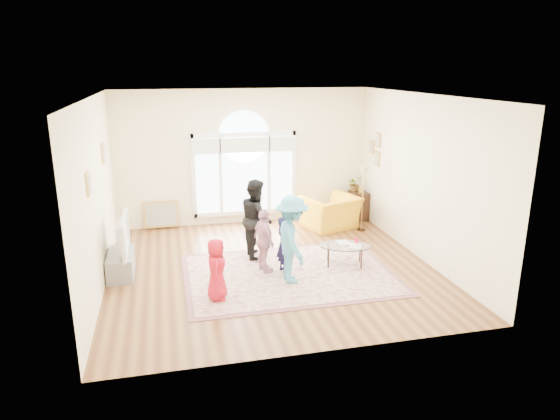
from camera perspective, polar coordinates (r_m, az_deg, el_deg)
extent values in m
plane|color=#563019|center=(9.56, -1.01, -6.58)|extent=(6.00, 6.00, 0.00)
plane|color=#FFF3C6|center=(11.95, -4.10, 6.02)|extent=(6.00, 0.00, 6.00)
plane|color=#FFF3C6|center=(6.28, 4.72, -3.40)|extent=(6.00, 0.00, 6.00)
plane|color=#FFF3C6|center=(8.95, -20.20, 1.60)|extent=(0.00, 6.00, 6.00)
plane|color=#FFF3C6|center=(10.11, 15.84, 3.58)|extent=(0.00, 6.00, 6.00)
plane|color=white|center=(8.83, -1.11, 12.94)|extent=(6.00, 6.00, 0.00)
cube|color=white|center=(12.22, -3.95, -0.26)|extent=(2.50, 0.08, 0.10)
cube|color=white|center=(11.83, -4.13, 8.61)|extent=(2.50, 0.08, 0.10)
cube|color=white|center=(11.87, -9.87, 3.77)|extent=(0.10, 0.08, 2.00)
cube|color=white|center=(12.24, 1.63, 4.38)|extent=(0.10, 0.08, 2.00)
cube|color=#C6E2FF|center=(11.89, -8.30, 3.86)|extent=(0.55, 0.02, 1.80)
cube|color=#C6E2FF|center=(12.16, 0.14, 4.31)|extent=(0.55, 0.02, 1.80)
cube|color=#C6E2FF|center=(11.99, -4.03, 4.10)|extent=(1.10, 0.02, 1.80)
cylinder|color=#C6E2FF|center=(11.84, -4.12, 8.37)|extent=(1.20, 0.02, 1.20)
cube|color=white|center=(11.91, -6.81, 3.94)|extent=(0.07, 0.04, 1.80)
cube|color=white|center=(12.09, -1.28, 4.23)|extent=(0.07, 0.04, 1.80)
cube|color=white|center=(11.68, -8.41, 7.24)|extent=(0.65, 0.12, 0.35)
cube|color=white|center=(11.79, -4.04, 7.45)|extent=(1.20, 0.12, 0.35)
cube|color=white|center=(11.96, 0.23, 7.61)|extent=(0.65, 0.12, 0.35)
cube|color=tan|center=(10.11, -19.55, 6.15)|extent=(0.03, 0.34, 0.40)
cube|color=#ADA38E|center=(10.11, -19.45, 6.16)|extent=(0.01, 0.28, 0.34)
cube|color=tan|center=(7.99, -21.04, 2.81)|extent=(0.03, 0.30, 0.36)
cube|color=#ADA38E|center=(7.99, -20.91, 2.82)|extent=(0.01, 0.24, 0.30)
cube|color=tan|center=(11.83, 11.16, 7.86)|extent=(0.03, 0.28, 0.34)
cube|color=#ADA38E|center=(11.82, 11.08, 7.85)|extent=(0.01, 0.22, 0.28)
cube|color=tan|center=(11.90, 11.05, 5.81)|extent=(0.03, 0.28, 0.34)
cube|color=#ADA38E|center=(11.89, 10.97, 5.81)|extent=(0.01, 0.22, 0.28)
cube|color=tan|center=(12.18, 10.43, 7.12)|extent=(0.03, 0.26, 0.32)
cube|color=#ADA38E|center=(12.17, 10.35, 7.12)|extent=(0.01, 0.20, 0.26)
cube|color=beige|center=(9.25, 1.04, -7.33)|extent=(3.60, 2.60, 0.02)
cube|color=#824E55|center=(9.25, 1.04, -7.36)|extent=(3.80, 2.80, 0.01)
cube|color=gray|center=(9.62, -17.72, -5.89)|extent=(0.45, 1.00, 0.42)
imported|color=black|center=(9.44, -18.00, -2.80)|extent=(0.15, 1.17, 0.68)
cube|color=#59C3D1|center=(9.43, -17.46, -2.77)|extent=(0.02, 0.96, 0.55)
ellipsoid|color=silver|center=(9.57, 7.42, -4.06)|extent=(1.11, 0.88, 0.02)
cylinder|color=black|center=(9.83, 9.12, -4.88)|extent=(0.03, 0.03, 0.40)
cylinder|color=black|center=(9.80, 5.51, -4.82)|extent=(0.03, 0.03, 0.40)
cylinder|color=black|center=(9.51, 9.29, -5.64)|extent=(0.03, 0.03, 0.40)
cylinder|color=black|center=(9.47, 5.55, -5.58)|extent=(0.03, 0.03, 0.40)
imported|color=#B2A58C|center=(9.60, 6.62, -3.82)|extent=(0.23, 0.30, 0.03)
imported|color=#B2A58C|center=(9.51, 7.97, -4.09)|extent=(0.32, 0.36, 0.02)
cylinder|color=red|center=(9.65, 8.71, -3.51)|extent=(0.07, 0.07, 0.12)
imported|color=yellow|center=(11.77, 5.80, -0.29)|extent=(1.45, 1.36, 0.76)
cube|color=black|center=(12.57, 8.94, 0.52)|extent=(0.40, 0.50, 0.70)
cylinder|color=black|center=(11.82, 9.25, -2.24)|extent=(0.20, 0.20, 0.02)
cylinder|color=#A9843E|center=(11.63, 9.40, 0.88)|extent=(0.02, 0.02, 1.35)
cone|color=#CCB284|center=(11.46, 9.56, 4.37)|extent=(0.30, 0.30, 0.22)
cylinder|color=white|center=(12.64, 8.41, 0.63)|extent=(0.20, 0.20, 0.70)
imported|color=#33722D|center=(12.51, 8.51, 3.01)|extent=(0.41, 0.38, 0.38)
cube|color=tan|center=(12.10, -13.30, -2.07)|extent=(0.80, 0.14, 0.62)
imported|color=red|center=(8.17, -7.26, -6.73)|extent=(0.39, 0.54, 1.03)
imported|color=#131234|center=(9.14, 0.43, -3.97)|extent=(0.32, 0.43, 1.06)
imported|color=black|center=(9.86, -2.72, -0.94)|extent=(0.60, 0.77, 1.56)
imported|color=pink|center=(9.14, -1.83, -3.53)|extent=(0.47, 0.75, 1.19)
imported|color=#449BC0|center=(8.67, 1.37, -3.39)|extent=(0.58, 1.01, 1.55)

